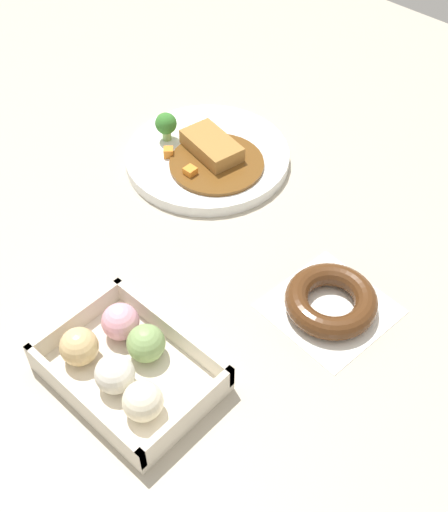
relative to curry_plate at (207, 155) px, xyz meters
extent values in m
plane|color=#B2A893|center=(0.10, -0.15, -0.01)|extent=(1.60, 1.60, 0.00)
cylinder|color=white|center=(0.00, 0.00, 0.00)|extent=(0.26, 0.26, 0.02)
cylinder|color=brown|center=(0.03, -0.01, 0.01)|extent=(0.14, 0.14, 0.01)
cube|color=#A87538|center=(0.01, 0.00, 0.02)|extent=(0.11, 0.07, 0.02)
cylinder|color=white|center=(-0.04, 0.02, 0.01)|extent=(0.06, 0.06, 0.00)
ellipsoid|color=yellow|center=(-0.04, 0.02, 0.02)|extent=(0.03, 0.03, 0.01)
cylinder|color=#8CB766|center=(-0.07, -0.02, 0.01)|extent=(0.01, 0.01, 0.02)
sphere|color=#387A2D|center=(-0.07, -0.02, 0.03)|extent=(0.03, 0.03, 0.03)
cube|color=orange|center=(0.02, -0.06, 0.01)|extent=(0.02, 0.02, 0.02)
cube|color=orange|center=(-0.04, -0.05, 0.01)|extent=(0.02, 0.02, 0.01)
cube|color=orange|center=(0.02, -0.06, 0.01)|extent=(0.01, 0.01, 0.01)
cube|color=beige|center=(0.21, -0.35, -0.01)|extent=(0.20, 0.14, 0.01)
cube|color=beige|center=(0.11, -0.35, 0.01)|extent=(0.01, 0.14, 0.03)
cube|color=beige|center=(0.30, -0.35, 0.01)|extent=(0.01, 0.14, 0.03)
cube|color=beige|center=(0.21, -0.41, 0.01)|extent=(0.20, 0.01, 0.03)
cube|color=beige|center=(0.21, -0.28, 0.01)|extent=(0.20, 0.01, 0.03)
sphere|color=#DBB77A|center=(0.15, -0.37, 0.02)|extent=(0.05, 0.05, 0.05)
sphere|color=silver|center=(0.21, -0.37, 0.02)|extent=(0.05, 0.05, 0.05)
sphere|color=#EFE5C6|center=(0.26, -0.37, 0.02)|extent=(0.05, 0.05, 0.05)
sphere|color=pink|center=(0.16, -0.31, 0.02)|extent=(0.05, 0.05, 0.05)
sphere|color=#84A860|center=(0.21, -0.32, 0.02)|extent=(0.05, 0.05, 0.05)
cube|color=white|center=(0.32, -0.11, -0.01)|extent=(0.15, 0.15, 0.00)
torus|color=#4C2B14|center=(0.32, -0.11, 0.00)|extent=(0.12, 0.12, 0.03)
camera|label=1|loc=(0.58, -0.58, 0.65)|focal=46.78mm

